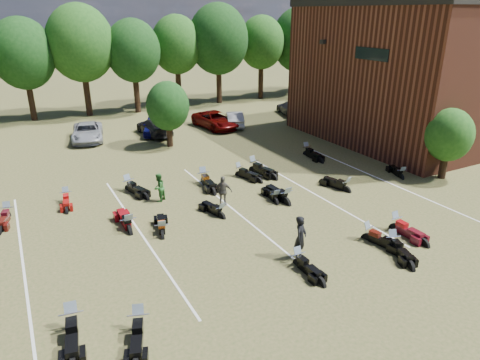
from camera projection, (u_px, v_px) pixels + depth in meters
ground at (317, 221)px, 21.10m from camera, size 160.00×160.00×0.00m
car_2 at (87, 132)px, 34.03m from camera, size 3.23×5.30×1.37m
car_3 at (155, 127)px, 35.60m from camera, size 2.12×4.85×1.39m
car_4 at (155, 125)px, 35.87m from camera, size 3.22×4.63×1.46m
car_5 at (234, 119)px, 38.31m from camera, size 2.87×4.33×1.35m
car_6 at (215, 120)px, 37.69m from camera, size 2.93×5.39×1.43m
car_7 at (292, 108)px, 42.54m from camera, size 3.09×5.08×1.38m
person_black at (301, 238)px, 17.63m from camera, size 0.84×0.77×1.91m
person_green at (159, 188)px, 23.05m from camera, size 0.98×0.96×1.59m
person_grey at (223, 191)px, 22.50m from camera, size 1.02×0.91×1.66m
motorcycle_0 at (74, 330)px, 13.90m from camera, size 1.15×2.56×1.38m
motorcycle_1 at (140, 330)px, 13.88m from camera, size 1.45×2.40×1.27m
motorcycle_3 at (298, 266)px, 17.41m from camera, size 0.65×2.04×1.14m
motorcycle_4 at (392, 249)px, 18.66m from camera, size 1.38×2.28×1.21m
motorcycle_5 at (367, 240)px, 19.39m from camera, size 1.17×2.26×1.21m
motorcycle_6 at (395, 230)px, 20.25m from camera, size 0.73×2.28×1.27m
motorcycle_7 at (130, 232)px, 20.05m from camera, size 0.81×2.47×1.38m
motorcycle_8 at (163, 237)px, 19.66m from camera, size 1.24×2.28×1.21m
motorcycle_9 at (221, 218)px, 21.47m from camera, size 1.11×2.16×1.15m
motorcycle_10 at (276, 203)px, 23.08m from camera, size 0.99×2.11×1.13m
motorcycle_11 at (286, 204)px, 22.98m from camera, size 0.91×2.54×1.40m
motorcycle_12 at (346, 191)px, 24.57m from camera, size 1.21×2.39×1.27m
motorcycle_13 at (401, 178)px, 26.51m from camera, size 1.26×2.10×1.12m
motorcycle_14 at (9, 218)px, 21.40m from camera, size 1.18×2.25×1.20m
motorcycle_15 at (67, 201)px, 23.29m from camera, size 0.91×2.10×1.13m
motorcycle_16 at (129, 190)px, 24.73m from camera, size 1.39×2.47×1.31m
motorcycle_17 at (204, 183)px, 25.79m from camera, size 1.02×2.53×1.38m
motorcycle_18 at (239, 176)px, 26.88m from camera, size 1.39×2.32×1.23m
motorcycle_19 at (253, 171)px, 27.64m from camera, size 1.35×2.65×1.41m
motorcycle_20 at (306, 155)px, 30.75m from camera, size 0.87×2.41×1.32m
brick_building at (461, 66)px, 36.26m from camera, size 25.40×15.20×10.70m
tree_line at (129, 48)px, 42.03m from camera, size 56.00×6.00×9.79m
young_tree_near_building at (449, 135)px, 25.58m from camera, size 2.80×2.80×4.16m
young_tree_midfield at (168, 106)px, 31.74m from camera, size 3.20×3.20×4.70m
parking_lines at (235, 210)px, 22.22m from camera, size 20.10×14.00×0.01m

